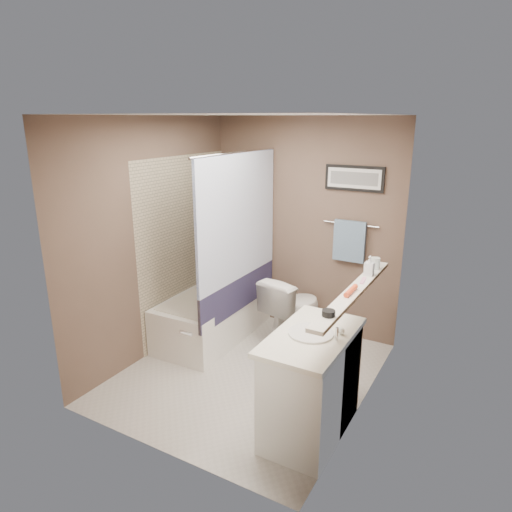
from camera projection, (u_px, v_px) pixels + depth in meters
The scene contains 32 objects.
ground at pixel (248, 373), 4.43m from camera, with size 2.50×2.50×0.00m, color #BCB7AE.
ceiling at pixel (247, 117), 3.73m from camera, with size 2.20×2.50×0.04m, color white.
wall_back at pixel (303, 227), 5.10m from camera, with size 2.20×0.04×2.40m, color brown.
wall_front at pixel (155, 301), 3.05m from camera, with size 2.20×0.04×2.40m, color brown.
wall_left at pixel (155, 240), 4.58m from camera, with size 0.04×2.50×2.40m, color brown.
wall_right at pixel (367, 274), 3.57m from camera, with size 0.04×2.50×2.40m, color brown.
tile_surround at pixel (186, 247), 5.07m from camera, with size 0.02×1.55×2.00m, color #BDAD8F.
curtain_rod at pixel (238, 153), 4.43m from camera, with size 0.02×0.02×1.55m, color silver.
curtain_upper at pixel (239, 218), 4.62m from camera, with size 0.03×1.45×1.28m, color white.
curtain_lower at pixel (239, 293), 4.86m from camera, with size 0.03×1.45×0.36m, color #2B2749.
mirror at pixel (366, 226), 3.32m from camera, with size 0.02×1.60×1.00m, color silver.
shelf at pixel (354, 291), 3.50m from camera, with size 0.12×1.60×0.03m, color silver.
towel_bar at pixel (351, 224), 4.80m from camera, with size 0.02×0.02×0.60m, color silver.
towel at pixel (349, 241), 4.84m from camera, with size 0.34×0.05×0.44m, color #93B8D6.
art_frame at pixel (354, 178), 4.68m from camera, with size 0.62×0.03×0.26m, color black.
art_mat at pixel (354, 178), 4.66m from camera, with size 0.56×0.00×0.20m, color white.
art_image at pixel (354, 178), 4.66m from camera, with size 0.50×0.00×0.13m, color #595959.
door at pixel (223, 348), 2.84m from camera, with size 0.80×0.02×2.00m, color silver.
door_handle at pixel (186, 333), 3.04m from camera, with size 0.02×0.02×0.10m, color silver.
bathtub at pixel (215, 314), 5.15m from camera, with size 0.70×1.50×0.50m, color white.
tub_rim at pixel (214, 293), 5.08m from camera, with size 0.56×1.36×0.02m, color silver.
toilet at pixel (293, 308), 4.98m from camera, with size 0.42×0.74×0.76m, color white.
vanity at pixel (311, 386), 3.50m from camera, with size 0.50×0.90×0.80m, color white.
countertop at pixel (312, 337), 3.38m from camera, with size 0.54×0.96×0.04m, color white.
sink_basin at pixel (311, 333), 3.38m from camera, with size 0.34×0.34×0.01m, color silver.
faucet_spout at pixel (337, 334), 3.27m from camera, with size 0.02×0.02×0.10m, color silver.
faucet_knob at pixel (341, 331), 3.36m from camera, with size 0.05×0.05×0.05m, color white.
candle_bowl_near at pixel (329, 313), 3.02m from camera, with size 0.09×0.09×0.04m, color black.
hair_brush_front at pixel (351, 291), 3.41m from camera, with size 0.04×0.04×0.22m, color #E2471F.
pink_comb at pixel (363, 280), 3.68m from camera, with size 0.03×0.16×0.01m, color pink.
glass_jar at pixel (375, 263), 3.96m from camera, with size 0.08×0.08×0.10m, color silver.
soap_bottle at pixel (369, 266), 3.79m from camera, with size 0.07×0.08×0.17m, color #999999.
Camera 1 is at (1.98, -3.36, 2.38)m, focal length 32.00 mm.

